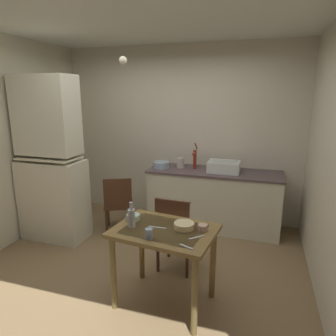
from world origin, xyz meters
TOP-DOWN VIEW (x-y plane):
  - ground_plane at (0.00, 0.00)m, footprint 4.70×4.70m
  - wall_back at (0.00, 1.78)m, footprint 3.80×0.10m
  - ceiling_slab at (0.00, 0.00)m, footprint 3.80×3.57m
  - hutch_cabinet at (-1.40, 0.44)m, footprint 0.86×0.46m
  - counter_cabinet at (0.62, 1.41)m, footprint 1.91×0.64m
  - sink_basin at (0.75, 1.41)m, footprint 0.44×0.34m
  - hand_pump at (0.31, 1.46)m, footprint 0.05×0.27m
  - mixing_bowl_counter at (-0.18, 1.36)m, footprint 0.24×0.24m
  - stoneware_crock at (0.10, 1.45)m, footprint 0.11×0.11m
  - dining_table at (0.46, -0.41)m, footprint 0.97×0.75m
  - chair_far_side at (0.40, 0.15)m, footprint 0.42×0.42m
  - chair_by_counter at (-0.63, 0.82)m, footprint 0.53×0.53m
  - serving_bowl_wide at (0.11, -0.31)m, footprint 0.13×0.13m
  - soup_bowl_small at (0.62, -0.34)m, footprint 0.18×0.18m
  - teacup_cream at (0.79, -0.33)m, footprint 0.09×0.09m
  - mug_tall at (0.39, -0.62)m, footprint 0.06×0.06m
  - glass_bottle at (0.16, -0.46)m, footprint 0.07×0.07m
  - table_knife at (0.38, -0.40)m, footprint 0.17×0.02m
  - teaspoon_near_bowl at (0.77, -0.48)m, footprint 0.12×0.12m
  - teaspoon_by_cup at (0.73, -0.66)m, footprint 0.13×0.07m
  - pendant_bulb at (-0.16, 0.14)m, footprint 0.08×0.08m

SIDE VIEW (x-z plane):
  - ground_plane at x=0.00m, z-range 0.00..0.00m
  - counter_cabinet at x=0.62m, z-range 0.00..0.86m
  - chair_by_counter at x=-0.63m, z-range 0.02..0.86m
  - chair_far_side at x=0.40m, z-range 0.03..0.90m
  - dining_table at x=0.46m, z-range 0.25..1.01m
  - table_knife at x=0.38m, z-range 0.76..0.76m
  - teaspoon_near_bowl at x=0.77m, z-range 0.76..0.76m
  - teaspoon_by_cup at x=0.73m, z-range 0.76..0.76m
  - soup_bowl_small at x=0.62m, z-range 0.76..0.81m
  - teacup_cream at x=0.79m, z-range 0.76..0.81m
  - serving_bowl_wide at x=0.11m, z-range 0.76..0.82m
  - mug_tall at x=0.39m, z-range 0.76..0.85m
  - glass_bottle at x=0.16m, z-range 0.73..0.97m
  - mixing_bowl_counter at x=-0.18m, z-range 0.86..0.96m
  - stoneware_crock at x=0.10m, z-range 0.86..1.02m
  - sink_basin at x=0.75m, z-range 0.87..1.02m
  - hutch_cabinet at x=-1.40m, z-range -0.07..2.11m
  - hand_pump at x=0.31m, z-range 0.84..1.23m
  - wall_back at x=0.00m, z-range 0.00..2.66m
  - pendant_bulb at x=-0.16m, z-range 2.23..2.31m
  - ceiling_slab at x=0.00m, z-range 2.66..2.76m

